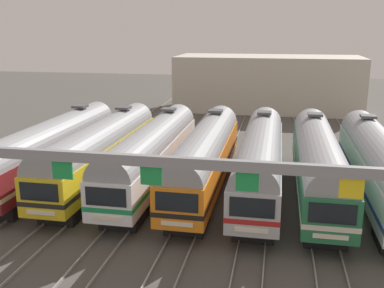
% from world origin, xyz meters
% --- Properties ---
extents(ground_plane, '(160.00, 160.00, 0.00)m').
position_xyz_m(ground_plane, '(0.00, 0.00, 0.00)').
color(ground_plane, '#4C4944').
extents(track_bed, '(24.76, 70.00, 0.15)m').
position_xyz_m(track_bed, '(-0.00, 17.00, 0.07)').
color(track_bed, gray).
rests_on(track_bed, ground).
extents(commuter_train_maroon, '(2.88, 18.06, 5.05)m').
position_xyz_m(commuter_train_maroon, '(-11.63, -0.00, 2.69)').
color(commuter_train_maroon, maroon).
rests_on(commuter_train_maroon, ground).
extents(commuter_train_yellow, '(2.88, 18.06, 5.05)m').
position_xyz_m(commuter_train_yellow, '(-7.75, -0.00, 2.69)').
color(commuter_train_yellow, gold).
rests_on(commuter_train_yellow, ground).
extents(commuter_train_white, '(2.88, 18.06, 5.05)m').
position_xyz_m(commuter_train_white, '(-3.88, -0.00, 2.69)').
color(commuter_train_white, white).
rests_on(commuter_train_white, ground).
extents(commuter_train_orange, '(2.88, 18.06, 5.05)m').
position_xyz_m(commuter_train_orange, '(0.00, -0.00, 2.69)').
color(commuter_train_orange, orange).
rests_on(commuter_train_orange, ground).
extents(commuter_train_stainless, '(2.88, 18.06, 5.05)m').
position_xyz_m(commuter_train_stainless, '(3.88, -0.00, 2.69)').
color(commuter_train_stainless, '#B2B5BA').
rests_on(commuter_train_stainless, ground).
extents(commuter_train_green, '(2.88, 18.06, 5.05)m').
position_xyz_m(commuter_train_green, '(7.75, -0.00, 2.69)').
color(commuter_train_green, '#236B42').
rests_on(commuter_train_green, ground).
extents(commuter_train_silver, '(2.88, 18.06, 5.05)m').
position_xyz_m(commuter_train_silver, '(11.63, -0.00, 2.69)').
color(commuter_train_silver, silver).
rests_on(commuter_train_silver, ground).
extents(catenary_gantry, '(28.50, 0.44, 6.97)m').
position_xyz_m(catenary_gantry, '(0.00, -13.50, 5.41)').
color(catenary_gantry, gray).
rests_on(catenary_gantry, ground).
extents(maintenance_building, '(25.41, 10.00, 7.59)m').
position_xyz_m(maintenance_building, '(3.26, 34.34, 3.80)').
color(maintenance_building, beige).
rests_on(maintenance_building, ground).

